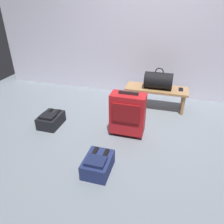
{
  "coord_description": "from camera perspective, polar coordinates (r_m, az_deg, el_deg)",
  "views": [
    {
      "loc": [
        0.37,
        -2.33,
        1.7
      ],
      "look_at": [
        -0.36,
        0.23,
        0.25
      ],
      "focal_mm": 34.66,
      "sensor_mm": 36.0,
      "label": 1
    }
  ],
  "objects": [
    {
      "name": "bench",
      "position": [
        3.63,
        11.59,
        5.44
      ],
      "size": [
        1.0,
        0.36,
        0.36
      ],
      "color": "#A87A4C",
      "rests_on": "ground"
    },
    {
      "name": "suitcase_upright_red",
      "position": [
        2.84,
        4.14,
        -0.35
      ],
      "size": [
        0.45,
        0.25,
        0.64
      ],
      "color": "red",
      "rests_on": "ground"
    },
    {
      "name": "backpack_dark",
      "position": [
        3.28,
        -15.81,
        -1.97
      ],
      "size": [
        0.28,
        0.38,
        0.21
      ],
      "color": "black",
      "rests_on": "ground"
    },
    {
      "name": "ground_plane",
      "position": [
        2.91,
        5.7,
        -7.32
      ],
      "size": [
        6.6,
        6.6,
        0.0
      ],
      "primitive_type": "plane",
      "color": "slate"
    },
    {
      "name": "back_wall",
      "position": [
        3.96,
        11.55,
        23.74
      ],
      "size": [
        6.0,
        0.1,
        2.8
      ],
      "primitive_type": "cube",
      "color": "silver",
      "rests_on": "ground"
    },
    {
      "name": "duffel_bag_black",
      "position": [
        3.57,
        12.15,
        8.15
      ],
      "size": [
        0.44,
        0.26,
        0.34
      ],
      "color": "black",
      "rests_on": "bench"
    },
    {
      "name": "backpack_navy",
      "position": [
        2.4,
        -3.76,
        -13.55
      ],
      "size": [
        0.28,
        0.38,
        0.21
      ],
      "color": "navy",
      "rests_on": "ground"
    },
    {
      "name": "cell_phone",
      "position": [
        3.64,
        17.71,
        5.71
      ],
      "size": [
        0.07,
        0.14,
        0.01
      ],
      "color": "#191E4C",
      "rests_on": "bench"
    }
  ]
}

